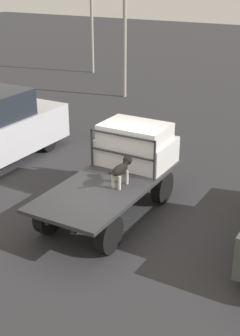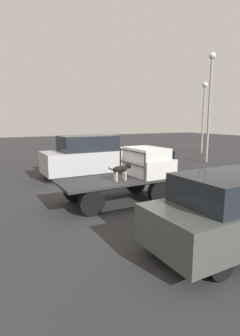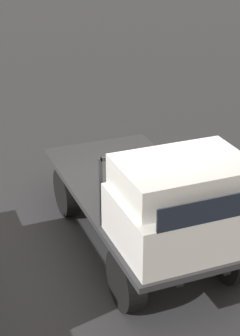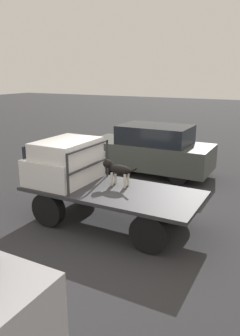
{
  "view_description": "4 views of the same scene",
  "coord_description": "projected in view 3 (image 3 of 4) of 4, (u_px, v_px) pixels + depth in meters",
  "views": [
    {
      "loc": [
        -8.02,
        -4.9,
        5.21
      ],
      "look_at": [
        -0.04,
        -0.31,
        1.27
      ],
      "focal_mm": 50.0,
      "sensor_mm": 36.0,
      "label": 1
    },
    {
      "loc": [
        -4.09,
        -7.75,
        2.81
      ],
      "look_at": [
        -0.04,
        -0.31,
        1.27
      ],
      "focal_mm": 28.0,
      "sensor_mm": 36.0,
      "label": 2
    },
    {
      "loc": [
        6.43,
        -2.89,
        4.63
      ],
      "look_at": [
        -0.04,
        -0.31,
        1.27
      ],
      "focal_mm": 60.0,
      "sensor_mm": 36.0,
      "label": 3
    },
    {
      "loc": [
        -3.41,
        6.05,
        3.35
      ],
      "look_at": [
        -0.04,
        -0.31,
        1.27
      ],
      "focal_mm": 35.0,
      "sensor_mm": 36.0,
      "label": 4
    }
  ],
  "objects": [
    {
      "name": "dog",
      "position": [
        122.0,
        173.0,
        7.67
      ],
      "size": [
        0.91,
        0.23,
        0.62
      ],
      "rotation": [
        0.0,
        0.0,
        -0.14
      ],
      "color": "beige",
      "rests_on": "flatbed_truck"
    },
    {
      "name": "ground_plane",
      "position": [
        140.0,
        242.0,
        8.36
      ],
      "size": [
        80.0,
        80.0,
        0.0
      ],
      "primitive_type": "plane",
      "color": "#2D2D30"
    },
    {
      "name": "truck_headboard",
      "position": [
        160.0,
        171.0,
        7.22
      ],
      "size": [
        0.04,
        1.68,
        0.93
      ],
      "color": "#2D2D30",
      "rests_on": "flatbed_truck"
    },
    {
      "name": "flatbed_truck",
      "position": [
        141.0,
        207.0,
        8.09
      ],
      "size": [
        4.01,
        1.8,
        0.85
      ],
      "color": "black",
      "rests_on": "ground"
    },
    {
      "name": "truck_cab",
      "position": [
        185.0,
        204.0,
        6.71
      ],
      "size": [
        1.29,
        1.68,
        1.01
      ],
      "color": "silver",
      "rests_on": "flatbed_truck"
    }
  ]
}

